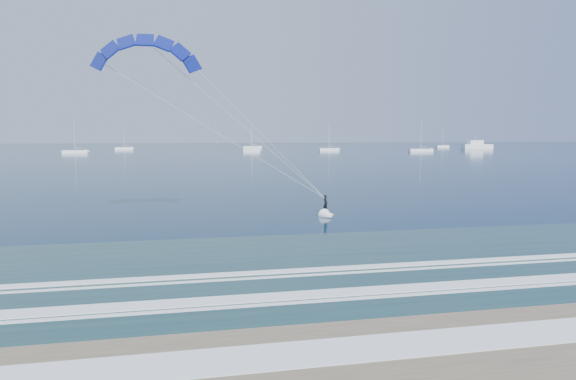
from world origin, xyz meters
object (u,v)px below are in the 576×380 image
(motor_yacht, at_px, (477,145))
(sailboat_8, at_px, (442,146))
(sailboat_6, at_px, (421,150))
(sailboat_3, at_px, (251,150))
(sailboat_5, at_px, (329,149))
(sailboat_2, at_px, (124,148))
(kitesurfer_rig, at_px, (244,127))
(sailboat_1, at_px, (75,152))
(sailboat_4, at_px, (252,147))

(motor_yacht, bearing_deg, sailboat_8, 94.79)
(sailboat_6, bearing_deg, sailboat_8, 55.00)
(motor_yacht, xyz_separation_m, sailboat_3, (-118.62, -21.92, -1.05))
(motor_yacht, height_order, sailboat_6, sailboat_6)
(motor_yacht, height_order, sailboat_8, sailboat_8)
(sailboat_8, bearing_deg, motor_yacht, -85.21)
(sailboat_5, bearing_deg, sailboat_3, -170.22)
(motor_yacht, height_order, sailboat_2, sailboat_2)
(kitesurfer_rig, relative_size, motor_yacht, 1.30)
(kitesurfer_rig, height_order, sailboat_6, kitesurfer_rig)
(sailboat_6, bearing_deg, sailboat_1, 176.26)
(sailboat_4, height_order, sailboat_8, sailboat_4)
(sailboat_2, distance_m, sailboat_6, 137.80)
(kitesurfer_rig, relative_size, sailboat_3, 2.05)
(sailboat_4, bearing_deg, sailboat_8, -1.44)
(kitesurfer_rig, bearing_deg, sailboat_5, 71.55)
(sailboat_1, distance_m, sailboat_8, 193.20)
(sailboat_2, relative_size, sailboat_3, 1.12)
(sailboat_3, height_order, sailboat_6, sailboat_6)
(sailboat_3, bearing_deg, sailboat_1, -177.04)
(sailboat_4, bearing_deg, sailboat_2, -169.19)
(sailboat_2, bearing_deg, kitesurfer_rig, -81.88)
(sailboat_6, distance_m, sailboat_8, 79.10)
(sailboat_2, bearing_deg, sailboat_1, -106.23)
(sailboat_1, relative_size, sailboat_3, 1.27)
(sailboat_4, height_order, sailboat_5, sailboat_4)
(sailboat_5, distance_m, sailboat_8, 92.48)
(sailboat_2, bearing_deg, sailboat_4, 10.81)
(sailboat_1, xyz_separation_m, sailboat_3, (68.92, 3.57, -0.02))
(sailboat_3, bearing_deg, sailboat_8, 24.16)
(sailboat_4, relative_size, sailboat_5, 1.06)
(motor_yacht, distance_m, sailboat_1, 189.27)
(motor_yacht, height_order, sailboat_4, sailboat_4)
(motor_yacht, bearing_deg, kitesurfer_rig, -126.07)
(kitesurfer_rig, xyz_separation_m, sailboat_4, (32.57, 229.32, -6.91))
(kitesurfer_rig, distance_m, sailboat_2, 219.49)
(kitesurfer_rig, xyz_separation_m, sailboat_6, (95.20, 161.82, -6.91))
(sailboat_3, relative_size, sailboat_8, 0.98)
(sailboat_1, relative_size, sailboat_5, 1.04)
(motor_yacht, distance_m, sailboat_8, 30.28)
(motor_yacht, relative_size, sailboat_4, 1.22)
(sailboat_5, bearing_deg, kitesurfer_rig, -108.45)
(sailboat_1, bearing_deg, sailboat_3, 2.96)
(motor_yacht, relative_size, sailboat_8, 1.56)
(motor_yacht, distance_m, sailboat_6, 59.12)
(sailboat_3, distance_m, sailboat_5, 36.34)
(sailboat_6, bearing_deg, sailboat_4, 132.86)
(kitesurfer_rig, bearing_deg, sailboat_1, 104.57)
(sailboat_2, distance_m, sailboat_5, 98.30)
(sailboat_2, bearing_deg, sailboat_3, -37.56)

